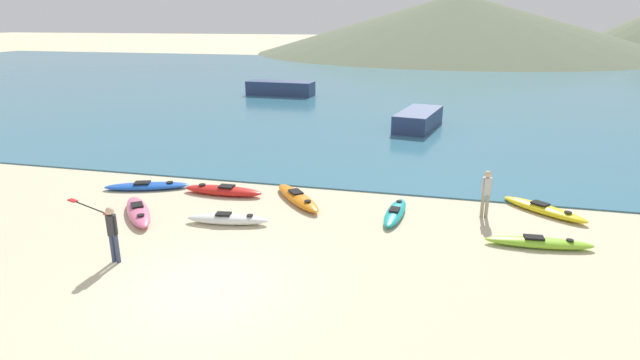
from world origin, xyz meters
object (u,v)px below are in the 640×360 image
at_px(kayak_on_sand_5, 297,197).
at_px(loose_paddle, 90,207).
at_px(kayak_on_sand_0, 539,242).
at_px(kayak_on_sand_3, 228,219).
at_px(person_near_waterline, 486,191).
at_px(moored_boat_0, 418,119).
at_px(kayak_on_sand_4, 147,186).
at_px(kayak_on_sand_6, 138,211).
at_px(kayak_on_sand_2, 395,212).
at_px(kayak_on_sand_1, 223,190).
at_px(kayak_on_sand_7, 544,209).
at_px(moored_boat_2, 280,88).
at_px(person_near_foreground, 112,231).

distance_m(kayak_on_sand_5, loose_paddle, 7.29).
height_order(kayak_on_sand_0, kayak_on_sand_3, kayak_on_sand_3).
bearing_deg(person_near_waterline, kayak_on_sand_0, -55.28).
distance_m(person_near_waterline, moored_boat_0, 14.07).
height_order(kayak_on_sand_4, kayak_on_sand_6, kayak_on_sand_6).
relative_size(kayak_on_sand_5, moored_boat_0, 0.56).
bearing_deg(moored_boat_0, kayak_on_sand_2, -89.89).
height_order(kayak_on_sand_0, moored_boat_0, moored_boat_0).
xyz_separation_m(kayak_on_sand_1, kayak_on_sand_7, (11.40, 0.85, -0.02)).
distance_m(kayak_on_sand_0, kayak_on_sand_7, 2.95).
bearing_deg(kayak_on_sand_1, loose_paddle, -149.12).
height_order(kayak_on_sand_1, kayak_on_sand_7, kayak_on_sand_1).
distance_m(kayak_on_sand_1, kayak_on_sand_3, 2.89).
bearing_deg(kayak_on_sand_1, moored_boat_2, 103.12).
xyz_separation_m(kayak_on_sand_0, kayak_on_sand_3, (-9.47, -0.54, 0.02)).
height_order(kayak_on_sand_4, kayak_on_sand_5, kayak_on_sand_5).
relative_size(kayak_on_sand_1, kayak_on_sand_3, 1.13).
distance_m(kayak_on_sand_2, kayak_on_sand_6, 8.62).
height_order(person_near_waterline, moored_boat_2, person_near_waterline).
distance_m(kayak_on_sand_7, moored_boat_2, 29.35).
height_order(kayak_on_sand_4, moored_boat_2, moored_boat_2).
bearing_deg(kayak_on_sand_5, kayak_on_sand_3, -122.85).
relative_size(kayak_on_sand_2, kayak_on_sand_3, 0.98).
height_order(kayak_on_sand_3, moored_boat_0, moored_boat_0).
relative_size(kayak_on_sand_3, person_near_waterline, 1.69).
xyz_separation_m(kayak_on_sand_0, kayak_on_sand_6, (-12.66, -0.64, 0.03)).
distance_m(person_near_foreground, moored_boat_0, 20.74).
bearing_deg(kayak_on_sand_7, kayak_on_sand_0, -101.95).
bearing_deg(kayak_on_sand_3, kayak_on_sand_0, 3.26).
distance_m(kayak_on_sand_2, kayak_on_sand_5, 3.62).
height_order(kayak_on_sand_7, person_near_waterline, person_near_waterline).
bearing_deg(kayak_on_sand_1, kayak_on_sand_2, -5.74).
height_order(person_near_foreground, moored_boat_0, person_near_foreground).
bearing_deg(kayak_on_sand_4, kayak_on_sand_3, -28.86).
bearing_deg(moored_boat_0, loose_paddle, -122.97).
relative_size(kayak_on_sand_6, person_near_waterline, 1.71).
xyz_separation_m(kayak_on_sand_1, person_near_foreground, (-0.55, -5.77, 0.75)).
xyz_separation_m(kayak_on_sand_4, moored_boat_0, (9.64, 13.85, 0.46)).
xyz_separation_m(kayak_on_sand_1, kayak_on_sand_3, (1.32, -2.57, -0.00)).
height_order(kayak_on_sand_5, moored_boat_2, moored_boat_2).
bearing_deg(kayak_on_sand_0, kayak_on_sand_2, 162.13).
distance_m(kayak_on_sand_3, kayak_on_sand_4, 5.11).
bearing_deg(kayak_on_sand_5, kayak_on_sand_2, -9.31).
bearing_deg(kayak_on_sand_5, kayak_on_sand_4, -179.63).
relative_size(kayak_on_sand_4, loose_paddle, 1.24).
xyz_separation_m(kayak_on_sand_5, loose_paddle, (-6.91, -2.31, -0.14)).
relative_size(kayak_on_sand_4, person_near_waterline, 2.03).
height_order(kayak_on_sand_0, loose_paddle, kayak_on_sand_0).
distance_m(kayak_on_sand_3, person_near_foreground, 3.78).
distance_m(kayak_on_sand_3, moored_boat_0, 17.12).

